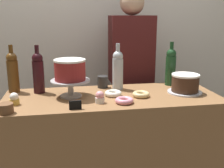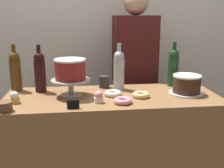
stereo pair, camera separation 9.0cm
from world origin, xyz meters
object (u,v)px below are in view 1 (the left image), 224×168
(chocolate_round_cake, at_px, (185,83))
(price_sign_chalkboard, at_px, (75,105))
(white_layer_cake, at_px, (70,70))
(wine_bottle_clear, at_px, (118,69))
(cupcake_strawberry, at_px, (100,97))
(coffee_cup_ceramic, at_px, (103,82))
(cupcake_vanilla, at_px, (14,99))
(wine_bottle_dark_red, at_px, (38,72))
(donut_pink, at_px, (124,100))
(wine_bottle_green, at_px, (171,66))
(donut_sugar, at_px, (113,93))
(wine_bottle_amber, at_px, (13,71))
(donut_glazed, at_px, (141,94))
(barista_figure, at_px, (131,82))
(cookie_stack, at_px, (5,108))
(cake_stand_pedestal, at_px, (71,85))

(chocolate_round_cake, height_order, price_sign_chalkboard, chocolate_round_cake)
(price_sign_chalkboard, bearing_deg, white_layer_cake, 93.92)
(wine_bottle_clear, xyz_separation_m, cupcake_strawberry, (-0.17, -0.29, -0.11))
(white_layer_cake, relative_size, coffee_cup_ceramic, 2.36)
(cupcake_vanilla, bearing_deg, wine_bottle_clear, 19.61)
(wine_bottle_dark_red, bearing_deg, donut_pink, -31.63)
(wine_bottle_green, height_order, coffee_cup_ceramic, wine_bottle_green)
(cupcake_vanilla, bearing_deg, coffee_cup_ceramic, 27.60)
(wine_bottle_clear, bearing_deg, donut_sugar, -111.45)
(cupcake_strawberry, bearing_deg, cupcake_vanilla, 174.00)
(wine_bottle_dark_red, distance_m, price_sign_chalkboard, 0.46)
(wine_bottle_amber, xyz_separation_m, wine_bottle_clear, (0.72, -0.05, 0.00))
(donut_glazed, height_order, barista_figure, barista_figure)
(wine_bottle_green, height_order, cookie_stack, wine_bottle_green)
(white_layer_cake, bearing_deg, wine_bottle_clear, 21.53)
(cupcake_strawberry, height_order, donut_pink, cupcake_strawberry)
(cupcake_vanilla, distance_m, donut_sugar, 0.62)
(cake_stand_pedestal, xyz_separation_m, wine_bottle_amber, (-0.38, 0.18, 0.07))
(cupcake_strawberry, bearing_deg, wine_bottle_clear, 60.22)
(price_sign_chalkboard, bearing_deg, chocolate_round_cake, 15.71)
(wine_bottle_amber, xyz_separation_m, cupcake_strawberry, (0.55, -0.34, -0.11))
(chocolate_round_cake, distance_m, coffee_cup_ceramic, 0.58)
(wine_bottle_amber, distance_m, coffee_cup_ceramic, 0.62)
(donut_pink, bearing_deg, wine_bottle_dark_red, 148.37)
(wine_bottle_clear, relative_size, donut_glazed, 2.91)
(chocolate_round_cake, xyz_separation_m, barista_figure, (-0.24, 0.55, -0.12))
(cake_stand_pedestal, relative_size, wine_bottle_green, 0.78)
(chocolate_round_cake, bearing_deg, coffee_cup_ceramic, 156.46)
(cupcake_strawberry, bearing_deg, wine_bottle_green, 30.48)
(chocolate_round_cake, relative_size, price_sign_chalkboard, 2.65)
(donut_glazed, bearing_deg, barista_figure, 82.63)
(price_sign_chalkboard, xyz_separation_m, barista_figure, (0.51, 0.76, -0.08))
(cupcake_strawberry, xyz_separation_m, cookie_stack, (-0.53, -0.09, -0.01))
(donut_glazed, xyz_separation_m, donut_sugar, (-0.17, 0.06, 0.00))
(donut_glazed, bearing_deg, donut_sugar, 161.61)
(coffee_cup_ceramic, distance_m, barista_figure, 0.44)
(wine_bottle_clear, relative_size, cupcake_strawberry, 4.38)
(wine_bottle_green, distance_m, donut_pink, 0.59)
(cupcake_vanilla, height_order, donut_sugar, cupcake_vanilla)
(chocolate_round_cake, distance_m, cookie_stack, 1.15)
(wine_bottle_dark_red, relative_size, donut_pink, 2.91)
(white_layer_cake, relative_size, wine_bottle_clear, 0.62)
(donut_glazed, bearing_deg, wine_bottle_amber, 162.61)
(cake_stand_pedestal, distance_m, wine_bottle_green, 0.77)
(wine_bottle_clear, height_order, donut_sugar, wine_bottle_clear)
(wine_bottle_clear, distance_m, donut_sugar, 0.21)
(donut_pink, bearing_deg, donut_glazed, 38.68)
(cookie_stack, bearing_deg, donut_sugar, 19.75)
(wine_bottle_dark_red, xyz_separation_m, donut_sugar, (0.48, -0.16, -0.13))
(cupcake_strawberry, xyz_separation_m, donut_pink, (0.14, -0.03, -0.02))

